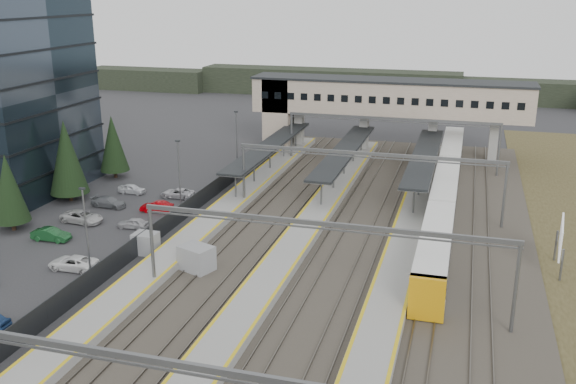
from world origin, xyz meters
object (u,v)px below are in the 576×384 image
(footbridge, at_px, (370,101))
(train, at_px, (445,191))
(relay_cabin_near, at_px, (197,259))
(relay_cabin_far, at_px, (146,243))
(billboard, at_px, (561,239))

(footbridge, distance_m, train, 26.41)
(relay_cabin_near, height_order, relay_cabin_far, relay_cabin_near)
(train, xyz_separation_m, billboard, (10.37, -14.84, 1.08))
(footbridge, distance_m, billboard, 44.04)
(relay_cabin_far, bearing_deg, footbridge, 72.49)
(footbridge, relative_size, billboard, 7.47)
(billboard, bearing_deg, relay_cabin_far, -170.20)
(footbridge, xyz_separation_m, train, (12.30, -22.59, -6.02))
(relay_cabin_far, bearing_deg, relay_cabin_near, -22.01)
(footbridge, bearing_deg, relay_cabin_near, -99.27)
(relay_cabin_far, distance_m, footbridge, 46.38)
(footbridge, height_order, train, footbridge)
(billboard, bearing_deg, train, 124.94)
(footbridge, bearing_deg, relay_cabin_far, -107.51)
(relay_cabin_near, xyz_separation_m, footbridge, (7.55, 46.26, 6.75))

